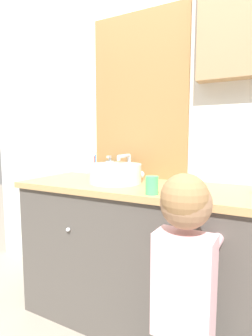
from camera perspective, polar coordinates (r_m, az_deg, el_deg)
The scene contains 7 objects.
wall_back at distance 1.78m, azimuth 8.70°, elevation 11.81°, with size 3.20×0.18×2.50m.
vanity_counter at distance 1.66m, azimuth 3.53°, elevation -18.40°, with size 1.50×0.55×0.86m.
sink_basin at distance 1.60m, azimuth -2.23°, elevation -1.07°, with size 0.32×0.37×0.17m.
toothbrush_holder at distance 1.87m, azimuth -6.83°, elevation -0.43°, with size 0.08×0.08×0.19m.
soap_dispenser at distance 1.86m, azimuth -3.54°, elevation -0.04°, with size 0.06×0.06×0.15m.
child_figure at distance 1.08m, azimuth 12.64°, elevation -22.12°, with size 0.23×0.49×1.01m.
drinking_cup at distance 1.27m, azimuth 5.66°, elevation -3.78°, with size 0.06×0.06×0.09m, color #4CC670.
Camera 1 is at (0.61, -1.05, 1.13)m, focal length 28.00 mm.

